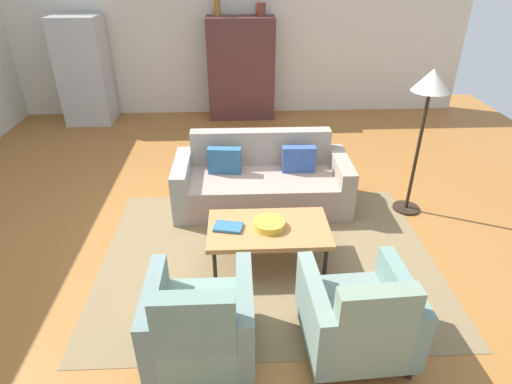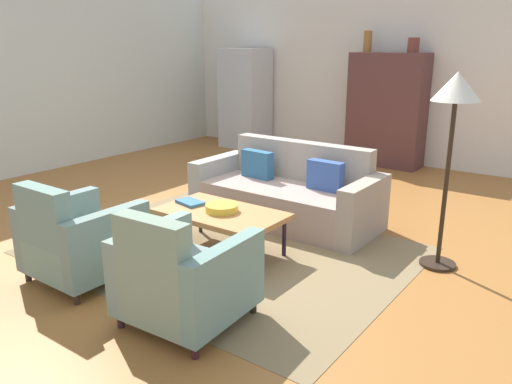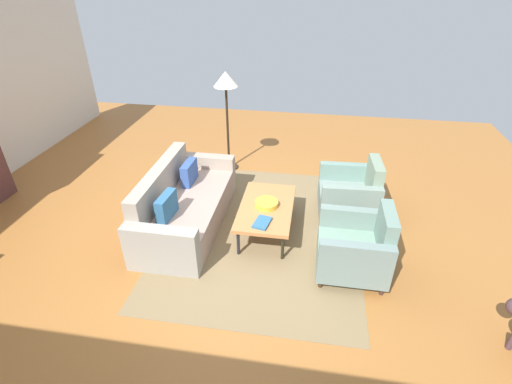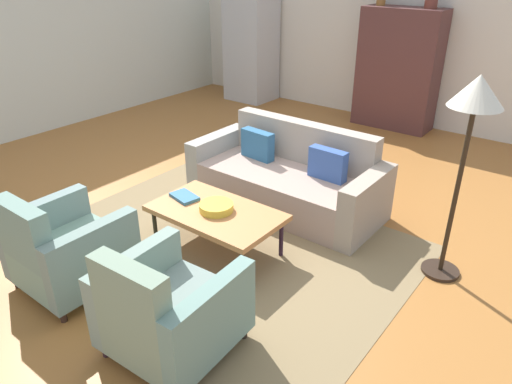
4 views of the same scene
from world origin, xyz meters
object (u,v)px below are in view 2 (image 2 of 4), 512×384
fruit_bowl (222,208)px  refrigerator (245,98)px  cabinet (387,110)px  coffee_table (221,215)px  vase_tall (368,41)px  armchair_left (77,242)px  couch (289,195)px  armchair_right (181,280)px  book_stack (190,202)px  vase_round (413,45)px  floor_lamp (455,105)px

fruit_bowl → refrigerator: 5.26m
fruit_bowl → cabinet: size_ratio=0.17×
coffee_table → vase_tall: vase_tall is taller
coffee_table → armchair_left: (-0.60, -1.17, -0.04)m
coffee_table → cabinet: (-0.19, 4.41, 0.52)m
coffee_table → armchair_left: armchair_left is taller
couch → fruit_bowl: 1.20m
armchair_right → book_stack: size_ratio=2.88×
armchair_right → vase_round: 5.81m
fruit_bowl → vase_tall: (-0.60, 4.41, 1.51)m
coffee_table → armchair_right: size_ratio=1.36×
couch → cabinet: 3.29m
vase_round → couch: bearing=-92.8°
couch → coffee_table: bearing=90.2°
cabinet → floor_lamp: bearing=-60.6°
vase_tall → book_stack: bearing=-87.5°
vase_tall → refrigerator: size_ratio=0.18×
coffee_table → cabinet: bearing=92.5°
couch → vase_tall: 3.68m
book_stack → vase_round: bearing=82.8°
refrigerator → floor_lamp: refrigerator is taller
fruit_bowl → floor_lamp: (1.77, 0.92, 0.99)m
book_stack → floor_lamp: floor_lamp is taller
coffee_table → fruit_bowl: (0.01, -0.00, 0.07)m
fruit_bowl → vase_round: 4.64m
armchair_left → armchair_right: size_ratio=1.00×
coffee_table → vase_round: vase_round is taller
couch → vase_round: bearing=-92.6°
armchair_left → vase_tall: 5.80m
floor_lamp → book_stack: bearing=-156.9°
coffee_table → book_stack: size_ratio=3.93×
book_stack → armchair_left: bearing=-99.9°
floor_lamp → vase_round: bearing=114.9°
coffee_table → armchair_right: armchair_right is taller
vase_tall → couch: bearing=-79.6°
fruit_bowl → vase_round: bearing=88.0°
coffee_table → book_stack: 0.40m
armchair_right → vase_tall: size_ratio=2.65×
vase_round → book_stack: bearing=-97.2°
cabinet → couch: bearing=-86.6°
armchair_left → floor_lamp: floor_lamp is taller
fruit_bowl → refrigerator: refrigerator is taller
armchair_right → cabinet: cabinet is taller
vase_tall → vase_round: size_ratio=1.50×
coffee_table → fruit_bowl: 0.07m
fruit_bowl → refrigerator: size_ratio=0.17×
armchair_right → vase_round: bearing=91.5°
book_stack → vase_tall: vase_tall is taller
cabinet → vase_tall: vase_tall is taller
vase_round → refrigerator: bearing=-178.2°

